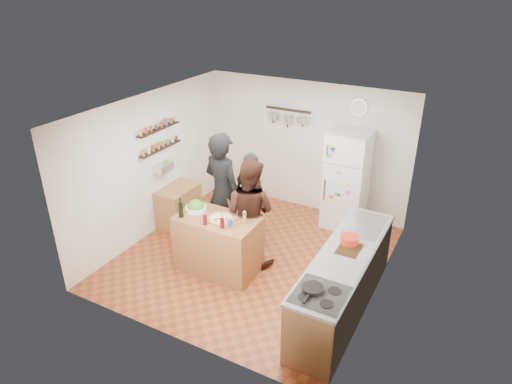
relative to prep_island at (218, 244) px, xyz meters
The scene contains 26 objects.
room_shell 1.26m from the prep_island, 70.75° to the left, with size 4.20×4.20×4.20m.
prep_island is the anchor object (origin of this frame).
pizza_board 0.47m from the prep_island, 14.04° to the right, with size 0.42×0.34×0.02m, color olive.
pizza 0.49m from the prep_island, 14.04° to the right, with size 0.34×0.34×0.02m, color beige.
salad_bowl 0.65m from the prep_island, behind, with size 0.33×0.33×0.07m, color silver.
wine_bottle 0.79m from the prep_island, 156.25° to the right, with size 0.07×0.07×0.23m, color black.
wine_glass_near 0.58m from the prep_island, 101.77° to the right, with size 0.06×0.06×0.15m, color #51061D.
wine_glass_far 0.61m from the prep_island, 42.27° to the right, with size 0.06×0.06×0.15m, color #540707.
pepper_mill 0.70m from the prep_island, ahead, with size 0.05×0.05×0.17m, color #9F7F43.
salt_canister 0.61m from the prep_island, 21.80° to the right, with size 0.07×0.07×0.12m, color #1A4894.
person_left 0.86m from the prep_island, 113.80° to the left, with size 0.75×0.49×2.05m, color black.
person_center 0.69m from the prep_island, 55.85° to the left, with size 0.86×0.67×1.76m, color black.
person_back 1.05m from the prep_island, 88.02° to the left, with size 0.95×0.39×1.62m, color #322E2C.
counter_run 2.02m from the prep_island, ahead, with size 0.63×2.63×0.90m, color #9E7042.
stove_top 2.29m from the prep_island, 25.42° to the right, with size 0.60×0.62×0.02m, color white.
skillet 2.19m from the prep_island, 25.94° to the right, with size 0.26×0.26×0.05m, color black.
sink 2.24m from the prep_island, 22.50° to the left, with size 0.50×0.80×0.03m, color silver.
cutting_board 2.08m from the prep_island, ahead, with size 0.30×0.40×0.02m, color olive.
red_bowl 2.06m from the prep_island, ahead, with size 0.25×0.25×0.10m, color red.
fridge 2.66m from the prep_island, 60.90° to the left, with size 0.70×0.68×1.80m, color white.
wall_clock 3.37m from the prep_island, 64.06° to the left, with size 0.30×0.30×0.03m, color silver.
spice_shelf_lower 2.05m from the prep_island, 155.32° to the left, with size 0.12×1.00×0.03m, color black.
spice_shelf_upper 2.25m from the prep_island, 155.32° to the left, with size 0.12×1.00×0.03m, color black.
produce_basket 1.87m from the prep_island, 154.91° to the left, with size 0.18×0.35×0.14m, color silver.
side_table 1.66m from the prep_island, 148.60° to the left, with size 0.50×0.80×0.73m, color #A77346.
pot_rack 2.95m from the prep_island, 90.60° to the left, with size 0.90×0.04×0.04m, color black.
Camera 1 is at (3.04, -5.54, 4.27)m, focal length 32.00 mm.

